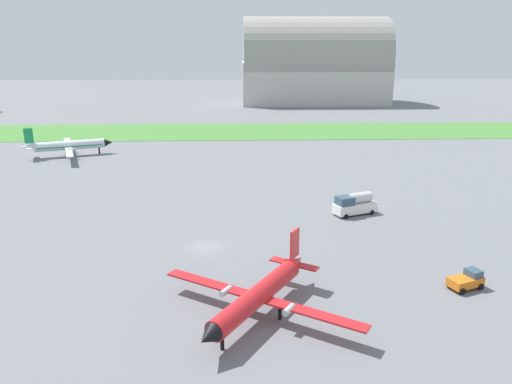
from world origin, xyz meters
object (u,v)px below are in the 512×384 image
fuel_truck_near_gate (354,204)px  pushback_tug_midfield (467,280)px  airplane_foreground_turboprop (259,294)px  airplane_taxiing_turboprop (68,145)px

fuel_truck_near_gate → pushback_tug_midfield: 24.40m
fuel_truck_near_gate → pushback_tug_midfield: fuel_truck_near_gate is taller
airplane_foreground_turboprop → airplane_taxiing_turboprop: bearing=-117.5°
airplane_taxiing_turboprop → pushback_tug_midfield: (61.93, -65.58, -1.58)m
airplane_taxiing_turboprop → fuel_truck_near_gate: size_ratio=3.16×
airplane_foreground_turboprop → fuel_truck_near_gate: 32.25m
airplane_taxiing_turboprop → pushback_tug_midfield: airplane_taxiing_turboprop is taller
airplane_taxiing_turboprop → pushback_tug_midfield: bearing=-66.2°
airplane_foreground_turboprop → pushback_tug_midfield: airplane_foreground_turboprop is taller
pushback_tug_midfield → fuel_truck_near_gate: bearing=83.3°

